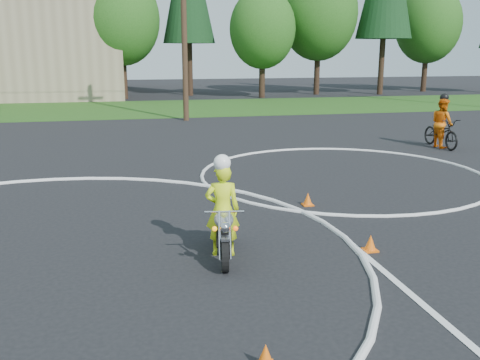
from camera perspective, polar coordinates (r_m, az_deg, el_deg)
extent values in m
cube|color=#1E4714|center=(33.22, -15.59, 7.23)|extent=(120.00, 10.00, 0.02)
torus|color=silver|center=(9.85, -23.45, -8.15)|extent=(12.12, 12.12, 0.12)
torus|color=silver|center=(15.58, 10.76, 0.59)|extent=(8.10, 8.10, 0.10)
cylinder|color=black|center=(8.66, -1.60, -8.03)|extent=(0.19, 0.56, 0.55)
cylinder|color=black|center=(9.86, -1.88, -5.27)|extent=(0.19, 0.56, 0.55)
cube|color=black|center=(9.27, -1.76, -5.93)|extent=(0.33, 0.54, 0.28)
ellipsoid|color=#ADADB2|center=(8.99, -1.74, -4.23)|extent=(0.41, 0.63, 0.26)
cube|color=black|center=(9.43, -1.84, -3.59)|extent=(0.32, 0.58, 0.09)
cylinder|color=silver|center=(8.61, -2.19, -5.88)|extent=(0.09, 0.33, 0.74)
cylinder|color=silver|center=(8.62, -1.08, -5.86)|extent=(0.09, 0.33, 0.74)
cube|color=silver|center=(8.54, -1.61, -6.25)|extent=(0.16, 0.22, 0.05)
cylinder|color=white|center=(8.66, -1.69, -3.41)|extent=(0.64, 0.13, 0.03)
sphere|color=#BCBBC2|center=(8.40, -1.60, -5.07)|extent=(0.17, 0.17, 0.17)
sphere|color=#FF9C0C|center=(8.42, -2.73, -5.22)|extent=(0.08, 0.08, 0.08)
sphere|color=#FF580C|center=(8.43, -0.48, -5.18)|extent=(0.08, 0.08, 0.08)
cylinder|color=silver|center=(9.65, -0.96, -5.70)|extent=(0.18, 0.74, 0.07)
imported|color=#DAF619|center=(9.18, -1.89, -3.21)|extent=(0.64, 0.47, 1.62)
sphere|color=white|center=(8.93, -1.92, 1.83)|extent=(0.29, 0.29, 0.29)
imported|color=black|center=(20.88, 20.67, 4.74)|extent=(0.75, 2.06, 1.08)
imported|color=orange|center=(20.83, 20.75, 5.71)|extent=(0.69, 0.88, 1.80)
sphere|color=black|center=(20.73, 20.97, 8.23)|extent=(0.31, 0.31, 0.31)
cone|color=orange|center=(12.37, 7.24, -2.03)|extent=(0.22, 0.22, 0.30)
cube|color=orange|center=(12.41, 7.22, -2.63)|extent=(0.24, 0.24, 0.03)
cone|color=orange|center=(9.83, 13.74, -6.53)|extent=(0.22, 0.22, 0.30)
cube|color=orange|center=(9.87, 13.70, -7.26)|extent=(0.24, 0.24, 0.03)
cone|color=orange|center=(6.30, 2.74, -18.25)|extent=(0.22, 0.22, 0.30)
cylinder|color=#382619|center=(40.02, -12.27, 10.76)|extent=(0.44, 0.44, 3.24)
ellipsoid|color=#1E5116|center=(40.03, -12.57, 16.42)|extent=(5.40, 5.40, 6.48)
cylinder|color=#382619|center=(42.29, -5.38, 11.64)|extent=(0.44, 0.44, 3.96)
cylinder|color=#382619|center=(40.28, 2.37, 10.81)|extent=(0.44, 0.44, 2.88)
ellipsoid|color=#1E5116|center=(40.25, 2.42, 15.82)|extent=(4.80, 4.80, 5.76)
cylinder|color=#382619|center=(43.65, 8.21, 11.39)|extent=(0.44, 0.44, 3.60)
ellipsoid|color=#1E5116|center=(43.70, 8.41, 17.16)|extent=(6.00, 6.00, 7.20)
cylinder|color=#382619|center=(44.69, 14.83, 11.59)|extent=(0.44, 0.44, 4.32)
cylinder|color=#382619|center=(48.86, 19.07, 10.81)|extent=(0.44, 0.44, 3.24)
ellipsoid|color=#1E5116|center=(48.87, 19.45, 15.44)|extent=(5.40, 5.40, 6.48)
cylinder|color=#382619|center=(41.23, -17.91, 10.24)|extent=(0.44, 0.44, 2.88)
ellipsoid|color=#1E5116|center=(41.20, -18.28, 15.12)|extent=(4.80, 4.80, 5.76)
cylinder|color=#473321|center=(27.18, -6.01, 16.86)|extent=(0.28, 0.28, 10.00)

